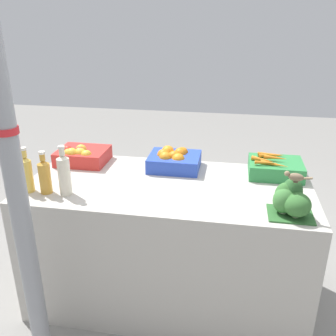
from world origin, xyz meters
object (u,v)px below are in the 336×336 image
(orange_crate, at_px, (174,160))
(juice_bottle_amber, at_px, (45,176))
(apple_crate, at_px, (81,155))
(juice_bottle_cloudy, at_px, (64,174))
(juice_bottle_golden, at_px, (27,173))
(sparrow_bird, at_px, (295,177))
(carrot_crate, at_px, (275,167))
(support_pole, at_px, (11,157))
(broccoli_pile, at_px, (290,200))

(orange_crate, xyz_separation_m, juice_bottle_amber, (-0.64, -0.48, 0.04))
(apple_crate, height_order, juice_bottle_cloudy, juice_bottle_cloudy)
(juice_bottle_golden, relative_size, juice_bottle_cloudy, 0.92)
(juice_bottle_cloudy, distance_m, sparrow_bird, 1.20)
(orange_crate, bearing_deg, sparrow_bird, -37.15)
(carrot_crate, relative_size, sparrow_bird, 2.39)
(support_pole, distance_m, orange_crate, 1.08)
(support_pole, height_order, juice_bottle_cloudy, support_pole)
(broccoli_pile, xyz_separation_m, juice_bottle_golden, (-1.41, 0.02, 0.03))
(juice_bottle_amber, bearing_deg, support_pole, -79.05)
(carrot_crate, height_order, juice_bottle_golden, juice_bottle_golden)
(orange_crate, height_order, broccoli_pile, broccoli_pile)
(orange_crate, distance_m, juice_bottle_amber, 0.80)
(orange_crate, bearing_deg, broccoli_pile, -36.97)
(support_pole, bearing_deg, juice_bottle_amber, 100.95)
(support_pole, relative_size, juice_bottle_golden, 9.03)
(support_pole, xyz_separation_m, juice_bottle_cloudy, (0.04, 0.39, -0.24))
(broccoli_pile, bearing_deg, carrot_crate, 93.13)
(support_pole, bearing_deg, apple_crate, 93.68)
(carrot_crate, height_order, sparrow_bird, sparrow_bird)
(broccoli_pile, height_order, sparrow_bird, sparrow_bird)
(juice_bottle_amber, bearing_deg, sparrow_bird, -1.27)
(apple_crate, distance_m, juice_bottle_cloudy, 0.47)
(broccoli_pile, relative_size, juice_bottle_cloudy, 0.78)
(apple_crate, height_order, broccoli_pile, broccoli_pile)
(juice_bottle_golden, height_order, juice_bottle_cloudy, juice_bottle_cloudy)
(juice_bottle_golden, relative_size, juice_bottle_amber, 1.06)
(broccoli_pile, relative_size, juice_bottle_golden, 0.85)
(juice_bottle_amber, xyz_separation_m, sparrow_bird, (1.31, -0.03, 0.11))
(carrot_crate, height_order, broccoli_pile, broccoli_pile)
(juice_bottle_cloudy, bearing_deg, juice_bottle_amber, 180.00)
(apple_crate, height_order, orange_crate, orange_crate)
(support_pole, height_order, sparrow_bird, support_pole)
(support_pole, distance_m, apple_crate, 0.90)
(juice_bottle_cloudy, bearing_deg, carrot_crate, 22.24)
(sparrow_bird, bearing_deg, juice_bottle_cloudy, 11.64)
(apple_crate, xyz_separation_m, carrot_crate, (1.25, 0.01, -0.01))
(apple_crate, height_order, sparrow_bird, sparrow_bird)
(apple_crate, xyz_separation_m, juice_bottle_amber, (-0.02, -0.46, 0.05))
(broccoli_pile, xyz_separation_m, juice_bottle_amber, (-1.30, 0.02, 0.02))
(apple_crate, distance_m, carrot_crate, 1.25)
(carrot_crate, xyz_separation_m, juice_bottle_golden, (-1.38, -0.47, 0.06))
(orange_crate, distance_m, broccoli_pile, 0.83)
(carrot_crate, relative_size, juice_bottle_amber, 1.32)
(orange_crate, bearing_deg, juice_bottle_golden, -147.50)
(juice_bottle_amber, xyz_separation_m, juice_bottle_cloudy, (0.12, -0.00, 0.02))
(sparrow_bird, bearing_deg, orange_crate, -24.12)
(carrot_crate, bearing_deg, orange_crate, 179.81)
(support_pole, xyz_separation_m, broccoli_pile, (1.23, 0.36, -0.28))
(juice_bottle_cloudy, relative_size, sparrow_bird, 2.10)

